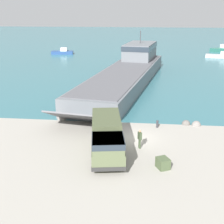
{
  "coord_description": "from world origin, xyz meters",
  "views": [
    {
      "loc": [
        1.05,
        -27.48,
        11.84
      ],
      "look_at": [
        -2.1,
        1.78,
        2.02
      ],
      "focal_mm": 50.0,
      "sensor_mm": 36.0,
      "label": 1
    }
  ],
  "objects_px": {
    "moored_boat_a": "(224,49)",
    "mooring_bollard": "(157,124)",
    "moored_boat_c": "(223,56)",
    "moored_boat_b": "(63,52)",
    "cargo_crate": "(163,163)",
    "landing_craft": "(129,69)",
    "soldier_on_ramp": "(140,138)",
    "military_truck": "(107,136)"
  },
  "relations": [
    {
      "from": "moored_boat_a",
      "to": "mooring_bollard",
      "type": "distance_m",
      "value": 67.44
    },
    {
      "from": "moored_boat_c",
      "to": "mooring_bollard",
      "type": "height_order",
      "value": "moored_boat_c"
    },
    {
      "from": "moored_boat_b",
      "to": "cargo_crate",
      "type": "relative_size",
      "value": 5.94
    },
    {
      "from": "landing_craft",
      "to": "moored_boat_b",
      "type": "bearing_deg",
      "value": 132.43
    },
    {
      "from": "soldier_on_ramp",
      "to": "mooring_bollard",
      "type": "height_order",
      "value": "soldier_on_ramp"
    },
    {
      "from": "soldier_on_ramp",
      "to": "moored_boat_c",
      "type": "distance_m",
      "value": 58.86
    },
    {
      "from": "mooring_bollard",
      "to": "moored_boat_a",
      "type": "bearing_deg",
      "value": 71.74
    },
    {
      "from": "soldier_on_ramp",
      "to": "landing_craft",
      "type": "bearing_deg",
      "value": -109.3
    },
    {
      "from": "landing_craft",
      "to": "mooring_bollard",
      "type": "height_order",
      "value": "landing_craft"
    },
    {
      "from": "soldier_on_ramp",
      "to": "mooring_bollard",
      "type": "distance_m",
      "value": 5.58
    },
    {
      "from": "landing_craft",
      "to": "moored_boat_c",
      "type": "relative_size",
      "value": 4.81
    },
    {
      "from": "moored_boat_a",
      "to": "cargo_crate",
      "type": "bearing_deg",
      "value": 132.59
    },
    {
      "from": "cargo_crate",
      "to": "military_truck",
      "type": "bearing_deg",
      "value": 154.37
    },
    {
      "from": "moored_boat_a",
      "to": "moored_boat_b",
      "type": "bearing_deg",
      "value": 72.8
    },
    {
      "from": "moored_boat_a",
      "to": "moored_boat_c",
      "type": "relative_size",
      "value": 0.96
    },
    {
      "from": "moored_boat_a",
      "to": "cargo_crate",
      "type": "distance_m",
      "value": 75.74
    },
    {
      "from": "moored_boat_a",
      "to": "moored_boat_b",
      "type": "xyz_separation_m",
      "value": [
        -45.01,
        -11.35,
        -0.05
      ]
    },
    {
      "from": "landing_craft",
      "to": "mooring_bollard",
      "type": "bearing_deg",
      "value": -69.87
    },
    {
      "from": "military_truck",
      "to": "moored_boat_c",
      "type": "height_order",
      "value": "military_truck"
    },
    {
      "from": "landing_craft",
      "to": "cargo_crate",
      "type": "distance_m",
      "value": 31.33
    },
    {
      "from": "military_truck",
      "to": "soldier_on_ramp",
      "type": "xyz_separation_m",
      "value": [
        2.77,
        1.23,
        -0.53
      ]
    },
    {
      "from": "landing_craft",
      "to": "moored_boat_b",
      "type": "distance_m",
      "value": 36.29
    },
    {
      "from": "landing_craft",
      "to": "moored_boat_a",
      "type": "relative_size",
      "value": 5.02
    },
    {
      "from": "landing_craft",
      "to": "cargo_crate",
      "type": "height_order",
      "value": "landing_craft"
    },
    {
      "from": "moored_boat_b",
      "to": "cargo_crate",
      "type": "height_order",
      "value": "moored_boat_b"
    },
    {
      "from": "soldier_on_ramp",
      "to": "moored_boat_b",
      "type": "bearing_deg",
      "value": -93.48
    },
    {
      "from": "moored_boat_b",
      "to": "mooring_bollard",
      "type": "distance_m",
      "value": 57.86
    },
    {
      "from": "landing_craft",
      "to": "moored_boat_a",
      "type": "distance_m",
      "value": 48.87
    },
    {
      "from": "moored_boat_c",
      "to": "moored_boat_a",
      "type": "bearing_deg",
      "value": -0.55
    },
    {
      "from": "moored_boat_b",
      "to": "moored_boat_c",
      "type": "distance_m",
      "value": 41.88
    },
    {
      "from": "landing_craft",
      "to": "cargo_crate",
      "type": "relative_size",
      "value": 41.03
    },
    {
      "from": "moored_boat_b",
      "to": "moored_boat_a",
      "type": "bearing_deg",
      "value": -83.14
    },
    {
      "from": "military_truck",
      "to": "moored_boat_c",
      "type": "bearing_deg",
      "value": 149.41
    },
    {
      "from": "mooring_bollard",
      "to": "military_truck",
      "type": "bearing_deg",
      "value": -124.58
    },
    {
      "from": "military_truck",
      "to": "mooring_bollard",
      "type": "distance_m",
      "value": 7.98
    },
    {
      "from": "cargo_crate",
      "to": "soldier_on_ramp",
      "type": "bearing_deg",
      "value": 118.59
    },
    {
      "from": "moored_boat_a",
      "to": "moored_boat_c",
      "type": "distance_m",
      "value": 14.21
    },
    {
      "from": "military_truck",
      "to": "moored_boat_b",
      "type": "xyz_separation_m",
      "value": [
        -19.4,
        59.2,
        -0.97
      ]
    },
    {
      "from": "moored_boat_b",
      "to": "cargo_crate",
      "type": "xyz_separation_m",
      "value": [
        24.06,
        -61.44,
        -0.15
      ]
    },
    {
      "from": "landing_craft",
      "to": "military_truck",
      "type": "height_order",
      "value": "landing_craft"
    },
    {
      "from": "landing_craft",
      "to": "moored_boat_c",
      "type": "height_order",
      "value": "landing_craft"
    },
    {
      "from": "moored_boat_b",
      "to": "mooring_bollard",
      "type": "bearing_deg",
      "value": -162.91
    }
  ]
}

